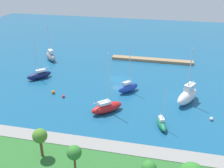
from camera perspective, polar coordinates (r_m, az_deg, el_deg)
water at (r=71.33m, az=1.17°, el=1.05°), size 160.00×160.00×0.00m
pier_dock at (r=84.81m, az=8.42°, el=5.03°), size 24.90×2.49×0.81m
breakwater at (r=46.73m, az=-6.36°, el=-12.52°), size 71.42×3.05×1.08m
park_tree_east at (r=42.69m, az=-14.98°, el=-10.62°), size 2.26×2.26×4.85m
park_tree_west at (r=38.95m, az=-8.00°, el=-14.22°), size 2.11×2.11×4.53m
sailboat_navy_center_basin at (r=73.73m, az=-15.09°, el=1.88°), size 5.92×6.28×11.00m
sailboat_blue_mid_basin at (r=64.03m, az=3.43°, el=-0.71°), size 4.98×5.31×11.17m
sailboat_red_by_breakwater at (r=55.68m, az=-1.15°, el=-4.91°), size 6.65×6.44×12.84m
sailboat_gray_inner_mooring at (r=86.70m, az=-12.84°, el=5.82°), size 5.88×6.15×11.16m
sailboat_white_along_channel at (r=61.36m, az=15.65°, el=-2.36°), size 5.83×8.17×12.57m
sailboat_green_lone_south at (r=51.92m, az=10.43°, el=-8.23°), size 2.78×4.87×8.34m
mooring_buoy_orange at (r=64.95m, az=-12.29°, el=-1.67°), size 0.80×0.80×0.80m
mooring_buoy_red at (r=62.71m, az=-10.20°, el=-2.57°), size 0.63×0.63×0.63m
mooring_buoy_white at (r=56.79m, az=20.25°, el=-6.90°), size 0.72×0.72×0.72m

